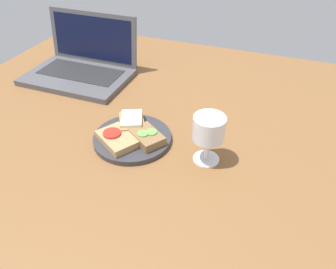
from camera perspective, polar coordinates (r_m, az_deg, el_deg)
The scene contains 7 objects.
wooden_table at distance 91.64cm, azimuth -4.89°, elevation -1.20°, with size 140.00×140.00×3.00cm, color brown.
plate at distance 89.28cm, azimuth -6.21°, elevation -0.65°, with size 21.09×21.09×1.49cm, color #333338.
sandwich_with_cheese at distance 91.52cm, azimuth -6.32°, elevation 2.16°, with size 10.41×11.28×3.22cm.
sandwich_with_tomato at distance 86.69cm, azimuth -8.87°, elevation -0.71°, with size 13.32×12.17×2.61cm.
sandwich_with_cucumber at distance 86.26cm, azimuth -3.73°, elevation -0.37°, with size 11.27×10.43×2.76cm.
wine_glass at distance 78.05cm, azimuth 7.11°, elevation 0.66°, with size 7.78×7.78×12.89cm.
laptop at distance 124.11cm, azimuth -14.80°, elevation 11.36°, with size 35.99×26.15×20.06cm.
Camera 1 is at (32.81, -64.09, 58.19)cm, focal length 35.00 mm.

